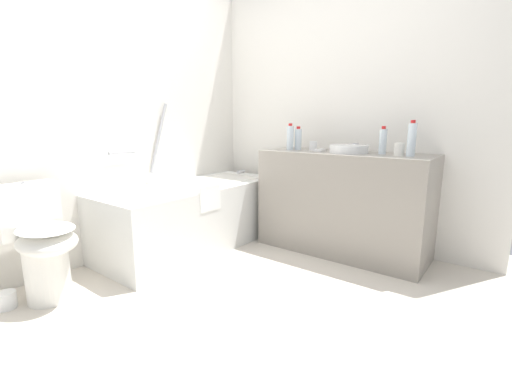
{
  "coord_description": "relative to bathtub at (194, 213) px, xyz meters",
  "views": [
    {
      "loc": [
        -1.41,
        -1.38,
        1.09
      ],
      "look_at": [
        0.63,
        0.18,
        0.57
      ],
      "focal_mm": 24.37,
      "sensor_mm": 36.0,
      "label": 1
    }
  ],
  "objects": [
    {
      "name": "ground_plane",
      "position": [
        -0.61,
        -0.86,
        -0.3
      ],
      "size": [
        4.1,
        4.1,
        0.0
      ],
      "primitive_type": "plane",
      "color": "beige"
    },
    {
      "name": "drinking_glass_0",
      "position": [
        0.65,
        -1.52,
        0.59
      ],
      "size": [
        0.07,
        0.07,
        0.09
      ],
      "primitive_type": "cylinder",
      "color": "white",
      "rests_on": "vanity_counter"
    },
    {
      "name": "vanity_counter",
      "position": [
        0.67,
        -1.09,
        0.12
      ],
      "size": [
        0.53,
        1.37,
        0.85
      ],
      "primitive_type": "cube",
      "color": "gray",
      "rests_on": "ground_plane"
    },
    {
      "name": "water_bottle_1",
      "position": [
        0.64,
        -1.6,
        0.67
      ],
      "size": [
        0.06,
        0.06,
        0.26
      ],
      "color": "silver",
      "rests_on": "vanity_counter"
    },
    {
      "name": "bathtub",
      "position": [
        0.0,
        0.0,
        0.0
      ],
      "size": [
        1.67,
        0.7,
        1.25
      ],
      "color": "silver",
      "rests_on": "ground_plane"
    },
    {
      "name": "soap_dish",
      "position": [
        0.62,
        -0.89,
        0.56
      ],
      "size": [
        0.09,
        0.06,
        0.02
      ],
      "primitive_type": "cube",
      "color": "white",
      "rests_on": "vanity_counter"
    },
    {
      "name": "wall_right_mirror",
      "position": [
        0.99,
        -0.86,
        0.89
      ],
      "size": [
        0.1,
        2.8,
        2.37
      ],
      "primitive_type": "cube",
      "color": "silver",
      "rests_on": "ground_plane"
    },
    {
      "name": "sink_faucet",
      "position": [
        0.82,
        -1.14,
        0.58
      ],
      "size": [
        0.1,
        0.15,
        0.07
      ],
      "color": "silver",
      "rests_on": "vanity_counter"
    },
    {
      "name": "wall_back_tiled",
      "position": [
        -0.61,
        0.4,
        0.89
      ],
      "size": [
        3.5,
        0.1,
        2.37
      ],
      "primitive_type": "cube",
      "color": "silver",
      "rests_on": "ground_plane"
    },
    {
      "name": "water_bottle_0",
      "position": [
        0.69,
        -1.39,
        0.65
      ],
      "size": [
        0.06,
        0.06,
        0.21
      ],
      "color": "silver",
      "rests_on": "vanity_counter"
    },
    {
      "name": "water_bottle_3",
      "position": [
        0.61,
        -0.6,
        0.66
      ],
      "size": [
        0.06,
        0.06,
        0.23
      ],
      "color": "silver",
      "rests_on": "vanity_counter"
    },
    {
      "name": "toilet",
      "position": [
        -1.22,
        0.04,
        0.06
      ],
      "size": [
        0.36,
        0.52,
        0.73
      ],
      "rotation": [
        0.0,
        0.0,
        -1.54
      ],
      "color": "white",
      "rests_on": "ground_plane"
    },
    {
      "name": "water_bottle_2",
      "position": [
        0.67,
        -0.65,
        0.64
      ],
      "size": [
        0.06,
        0.06,
        0.2
      ],
      "color": "silver",
      "rests_on": "vanity_counter"
    },
    {
      "name": "toilet_paper_roll",
      "position": [
        -1.42,
        0.09,
        -0.25
      ],
      "size": [
        0.11,
        0.11,
        0.1
      ],
      "primitive_type": "cylinder",
      "color": "white",
      "rests_on": "ground_plane"
    },
    {
      "name": "sink_basin",
      "position": [
        0.63,
        -1.14,
        0.58
      ],
      "size": [
        0.3,
        0.3,
        0.06
      ],
      "primitive_type": "cylinder",
      "color": "white",
      "rests_on": "vanity_counter"
    },
    {
      "name": "drinking_glass_1",
      "position": [
        0.67,
        -0.8,
        0.59
      ],
      "size": [
        0.07,
        0.07,
        0.08
      ],
      "primitive_type": "cylinder",
      "color": "white",
      "rests_on": "vanity_counter"
    }
  ]
}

